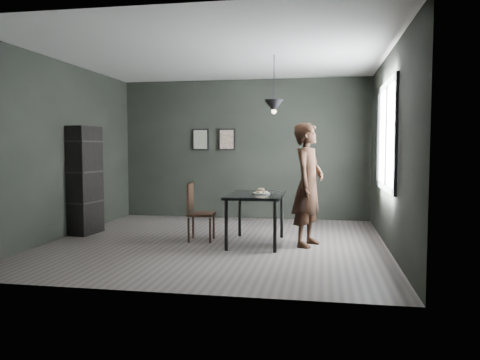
% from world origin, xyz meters
% --- Properties ---
extents(ground, '(5.00, 5.00, 0.00)m').
position_xyz_m(ground, '(0.00, 0.00, 0.00)').
color(ground, '#3D3735').
rests_on(ground, ground).
extents(back_wall, '(5.00, 0.10, 2.80)m').
position_xyz_m(back_wall, '(0.00, 2.50, 1.40)').
color(back_wall, black).
rests_on(back_wall, ground).
extents(ceiling, '(5.00, 5.00, 0.02)m').
position_xyz_m(ceiling, '(0.00, 0.00, 2.80)').
color(ceiling, silver).
rests_on(ceiling, ground).
extents(window_assembly, '(0.04, 1.96, 1.56)m').
position_xyz_m(window_assembly, '(2.47, 0.20, 1.60)').
color(window_assembly, white).
rests_on(window_assembly, ground).
extents(cafe_table, '(0.80, 1.20, 0.75)m').
position_xyz_m(cafe_table, '(0.60, 0.00, 0.67)').
color(cafe_table, black).
rests_on(cafe_table, ground).
extents(white_plate, '(0.23, 0.23, 0.01)m').
position_xyz_m(white_plate, '(0.68, -0.04, 0.76)').
color(white_plate, white).
rests_on(white_plate, cafe_table).
extents(donut_pile, '(0.18, 0.19, 0.09)m').
position_xyz_m(donut_pile, '(0.68, -0.04, 0.79)').
color(donut_pile, beige).
rests_on(donut_pile, white_plate).
extents(woman, '(0.61, 0.76, 1.80)m').
position_xyz_m(woman, '(1.37, 0.00, 0.90)').
color(woman, black).
rests_on(woman, ground).
extents(wood_chair, '(0.41, 0.41, 0.89)m').
position_xyz_m(wood_chair, '(-0.34, 0.08, 0.51)').
color(wood_chair, black).
rests_on(wood_chair, ground).
extents(shelf_unit, '(0.40, 0.63, 1.79)m').
position_xyz_m(shelf_unit, '(-2.32, 0.32, 0.89)').
color(shelf_unit, black).
rests_on(shelf_unit, ground).
extents(pendant_lamp, '(0.28, 0.28, 0.86)m').
position_xyz_m(pendant_lamp, '(0.85, 0.10, 2.05)').
color(pendant_lamp, black).
rests_on(pendant_lamp, ground).
extents(framed_print_left, '(0.34, 0.04, 0.44)m').
position_xyz_m(framed_print_left, '(-0.90, 2.47, 1.60)').
color(framed_print_left, black).
rests_on(framed_print_left, ground).
extents(framed_print_right, '(0.34, 0.04, 0.44)m').
position_xyz_m(framed_print_right, '(-0.35, 2.47, 1.60)').
color(framed_print_right, black).
rests_on(framed_print_right, ground).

